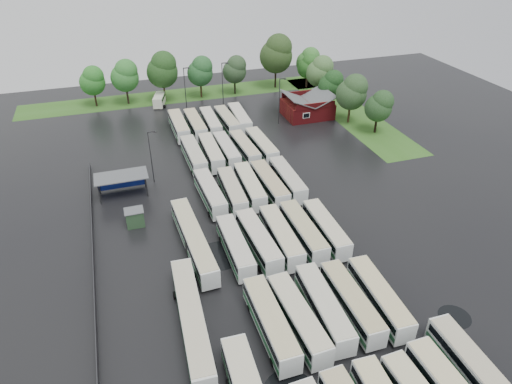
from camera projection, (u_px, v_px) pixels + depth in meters
name	position (u px, v px, depth m)	size (l,w,h in m)	color
ground	(270.00, 256.00, 60.48)	(160.00, 160.00, 0.00)	black
brick_building	(307.00, 108.00, 100.39)	(10.07, 8.60, 5.39)	maroon
wash_shed	(121.00, 178.00, 72.13)	(8.20, 4.20, 3.58)	#2D2D30
utility_hut	(135.00, 218.00, 65.67)	(2.70, 2.20, 2.62)	#244025
grass_strip_north	(190.00, 94.00, 113.34)	(80.00, 10.00, 0.01)	#2E5C1B
grass_strip_east	(347.00, 111.00, 104.05)	(10.00, 50.00, 0.01)	#2E5C1B
west_fence	(93.00, 249.00, 60.74)	(0.10, 50.00, 1.20)	#2D2D30
bus_r1c0	(270.00, 322.00, 48.31)	(2.59, 11.91, 3.31)	silver
bus_r1c1	(298.00, 318.00, 48.88)	(2.98, 11.86, 3.28)	silver
bus_r1c2	(324.00, 307.00, 50.19)	(2.99, 11.88, 3.28)	silver
bus_r1c3	(351.00, 302.00, 50.90)	(2.55, 11.55, 3.21)	silver
bus_r1c4	(379.00, 297.00, 51.55)	(2.95, 11.60, 3.20)	silver
bus_r2c0	(235.00, 247.00, 59.36)	(2.49, 11.33, 3.15)	silver
bus_r2c1	(258.00, 241.00, 60.27)	(2.96, 11.83, 3.27)	silver
bus_r2c2	(281.00, 236.00, 61.06)	(2.73, 11.86, 3.29)	silver
bus_r2c3	(303.00, 231.00, 62.01)	(2.53, 11.88, 3.31)	silver
bus_r2c4	(326.00, 229.00, 62.65)	(2.65, 11.43, 3.17)	silver
bus_r3c0	(210.00, 193.00, 70.52)	(2.84, 11.59, 3.21)	silver
bus_r3c1	(232.00, 191.00, 71.05)	(2.82, 11.43, 3.16)	silver
bus_r3c2	(250.00, 186.00, 72.24)	(2.89, 11.67, 3.22)	silver
bus_r3c3	(269.00, 184.00, 72.64)	(2.74, 11.96, 3.32)	silver
bus_r3c4	(287.00, 180.00, 73.98)	(2.62, 11.70, 3.25)	silver
bus_r4c0	(194.00, 155.00, 81.24)	(2.69, 11.91, 3.31)	silver
bus_r4c1	(211.00, 152.00, 82.26)	(2.70, 11.77, 3.26)	silver
bus_r4c2	(227.00, 150.00, 83.18)	(2.51, 11.34, 3.15)	silver
bus_r4c3	(245.00, 148.00, 83.78)	(2.84, 11.41, 3.15)	silver
bus_r4c4	(261.00, 146.00, 84.53)	(2.85, 11.80, 3.26)	silver
bus_r5c0	(179.00, 126.00, 92.32)	(2.57, 11.89, 3.31)	silver
bus_r5c1	(195.00, 125.00, 92.85)	(2.66, 11.83, 3.28)	silver
bus_r5c2	(211.00, 122.00, 94.00)	(2.65, 11.48, 3.18)	silver
bus_r5c3	(227.00, 121.00, 94.71)	(2.76, 11.49, 3.18)	silver
bus_r5c4	(240.00, 118.00, 95.59)	(3.08, 12.00, 3.31)	silver
artic_bus_west_b	(193.00, 240.00, 60.53)	(3.17, 17.20, 3.18)	silver
artic_bus_west_c	(192.00, 320.00, 48.73)	(3.29, 17.28, 3.19)	silver
minibus	(159.00, 100.00, 106.25)	(3.61, 6.04, 2.48)	white
tree_north_0	(93.00, 80.00, 103.46)	(5.75, 5.75, 9.52)	#301F14
tree_north_1	(125.00, 75.00, 104.42)	(6.38, 6.38, 10.57)	#2E2018
tree_north_2	(163.00, 69.00, 105.38)	(7.20, 7.20, 11.93)	#392A17
tree_north_3	(201.00, 71.00, 108.29)	(6.11, 6.11, 10.12)	#3B2A18
tree_north_4	(235.00, 69.00, 110.63)	(5.77, 5.77, 9.55)	black
tree_north_5	(277.00, 53.00, 113.19)	(8.19, 8.19, 13.56)	black
tree_north_6	(308.00, 66.00, 115.03)	(5.22, 5.22, 8.65)	black
tree_east_0	(380.00, 106.00, 90.91)	(5.47, 5.45, 9.03)	black
tree_east_1	(353.00, 92.00, 94.85)	(6.42, 6.42, 10.64)	#392616
tree_east_2	(331.00, 84.00, 102.17)	(5.46, 5.46, 9.05)	#36281D
tree_east_3	(320.00, 71.00, 107.45)	(6.31, 6.31, 10.45)	black
tree_east_4	(309.00, 61.00, 116.37)	(5.89, 5.89, 9.75)	black
lamp_post_ne	(280.00, 98.00, 94.87)	(1.52, 0.30, 9.88)	#2D2D30
lamp_post_nw	(151.00, 153.00, 74.15)	(1.42, 0.28, 9.20)	#2D2D30
lamp_post_back_w	(185.00, 86.00, 101.45)	(1.51, 0.29, 9.80)	#2D2D30
lamp_post_back_e	(223.00, 82.00, 102.41)	(1.62, 0.31, 10.50)	#2D2D30
puddle_1	(435.00, 380.00, 44.45)	(3.92, 3.92, 0.01)	black
puddle_2	(219.00, 255.00, 60.51)	(6.15, 6.15, 0.01)	black
puddle_3	(320.00, 259.00, 59.83)	(2.83, 2.83, 0.01)	black
puddle_4	(455.00, 317.00, 51.38)	(3.66, 3.66, 0.01)	black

